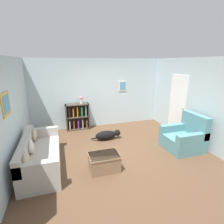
# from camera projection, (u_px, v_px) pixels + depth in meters

# --- Properties ---
(ground_plane) EXTENTS (14.00, 14.00, 0.00)m
(ground_plane) POSITION_uv_depth(u_px,v_px,m) (116.00, 151.00, 5.04)
(ground_plane) COLOR brown
(wall_back) EXTENTS (5.60, 0.13, 2.60)m
(wall_back) POSITION_uv_depth(u_px,v_px,m) (98.00, 93.00, 6.75)
(wall_back) COLOR silver
(wall_back) RESTS_ON ground_plane
(wall_left) EXTENTS (0.13, 5.00, 2.60)m
(wall_left) POSITION_uv_depth(u_px,v_px,m) (10.00, 115.00, 3.95)
(wall_left) COLOR silver
(wall_left) RESTS_ON ground_plane
(wall_right) EXTENTS (0.16, 5.00, 2.60)m
(wall_right) POSITION_uv_depth(u_px,v_px,m) (194.00, 101.00, 5.43)
(wall_right) COLOR silver
(wall_right) RESTS_ON ground_plane
(couch) EXTENTS (0.81, 2.01, 0.80)m
(couch) POSITION_uv_depth(u_px,v_px,m) (39.00, 156.00, 4.16)
(couch) COLOR #ADA89E
(couch) RESTS_ON ground_plane
(bookshelf) EXTENTS (0.85, 0.30, 0.98)m
(bookshelf) POSITION_uv_depth(u_px,v_px,m) (78.00, 117.00, 6.55)
(bookshelf) COLOR #42382D
(bookshelf) RESTS_ON ground_plane
(recliner_chair) EXTENTS (0.96, 0.97, 1.03)m
(recliner_chair) POSITION_uv_depth(u_px,v_px,m) (184.00, 137.00, 5.09)
(recliner_chair) COLOR slate
(recliner_chair) RESTS_ON ground_plane
(coffee_table) EXTENTS (0.71, 0.52, 0.39)m
(coffee_table) POSITION_uv_depth(u_px,v_px,m) (104.00, 162.00, 4.10)
(coffee_table) COLOR #846647
(coffee_table) RESTS_ON ground_plane
(dog) EXTENTS (1.00, 0.28, 0.31)m
(dog) POSITION_uv_depth(u_px,v_px,m) (107.00, 135.00, 5.72)
(dog) COLOR black
(dog) RESTS_ON ground_plane
(vase) EXTENTS (0.12, 0.12, 0.27)m
(vase) POSITION_uv_depth(u_px,v_px,m) (81.00, 100.00, 6.40)
(vase) COLOR silver
(vase) RESTS_ON bookshelf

